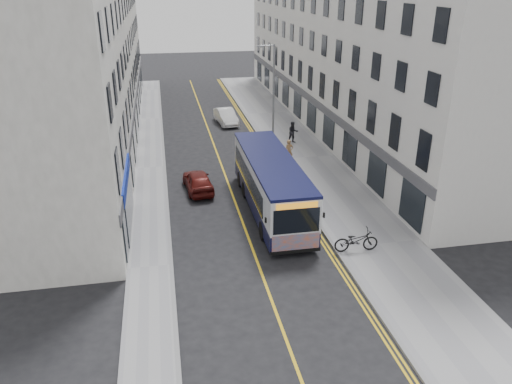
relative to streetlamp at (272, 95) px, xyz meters
name	(u,v)px	position (x,y,z in m)	size (l,w,h in m)	color
ground	(251,246)	(-4.17, -14.00, -4.38)	(140.00, 140.00, 0.00)	black
pavement_east	(305,158)	(2.08, -2.00, -4.32)	(4.50, 64.00, 0.12)	gray
pavement_west	(150,168)	(-9.17, -2.00, -4.32)	(2.00, 64.00, 0.12)	gray
kerb_east	(275,160)	(-0.17, -2.00, -4.32)	(0.18, 64.00, 0.13)	slate
kerb_west	(165,167)	(-8.17, -2.00, -4.32)	(0.18, 64.00, 0.13)	slate
road_centre_line	(221,164)	(-4.17, -2.00, -4.38)	(0.12, 64.00, 0.01)	gold
road_dbl_yellow_inner	(269,161)	(-0.62, -2.00, -4.38)	(0.10, 64.00, 0.01)	gold
road_dbl_yellow_outer	(272,161)	(-0.42, -2.00, -4.38)	(0.10, 64.00, 0.01)	gold
terrace_east	(337,50)	(7.33, 7.00, 2.12)	(6.00, 46.00, 13.00)	silver
terrace_west	(92,57)	(-13.17, 7.00, 2.12)	(6.00, 46.00, 13.00)	white
streetlamp	(272,95)	(0.00, 0.00, 0.00)	(1.32, 0.18, 8.00)	gray
city_bus	(271,183)	(-2.34, -10.22, -2.66)	(2.53, 10.82, 3.14)	black
bicycle	(356,240)	(0.67, -15.66, -3.70)	(0.75, 2.16, 1.13)	black
pedestrian_near	(289,151)	(0.60, -2.91, -3.42)	(0.61, 0.40, 1.68)	olive
pedestrian_far	(293,132)	(2.06, 1.56, -3.40)	(0.83, 0.65, 1.72)	black
car_white	(226,117)	(-2.37, 8.51, -3.70)	(1.43, 4.11, 1.36)	white
car_maroon	(198,181)	(-6.17, -6.51, -3.73)	(1.55, 3.85, 1.31)	#51100D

